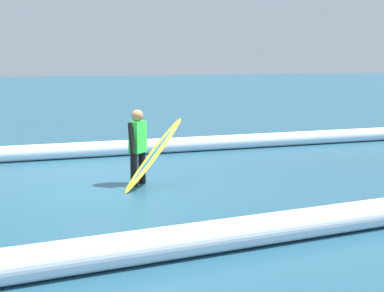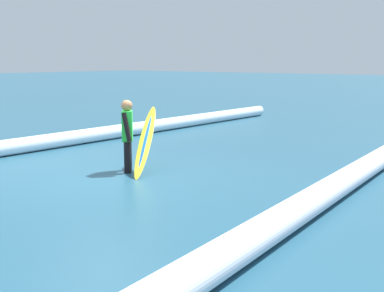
# 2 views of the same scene
# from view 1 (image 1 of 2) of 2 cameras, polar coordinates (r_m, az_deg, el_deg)

# --- Properties ---
(ground_plane) EXTENTS (138.50, 138.50, 0.00)m
(ground_plane) POSITION_cam_1_polar(r_m,az_deg,el_deg) (11.08, -8.76, -3.94)
(ground_plane) COLOR #214E64
(surfer) EXTENTS (0.41, 0.46, 1.43)m
(surfer) POSITION_cam_1_polar(r_m,az_deg,el_deg) (11.02, -5.31, 0.25)
(surfer) COLOR black
(surfer) RESTS_ON ground_plane
(surfboard) EXTENTS (1.46, 0.97, 1.25)m
(surfboard) POSITION_cam_1_polar(r_m,az_deg,el_deg) (10.87, -3.73, -0.81)
(surfboard) COLOR yellow
(surfboard) RESTS_ON ground_plane
(wave_crest_foreground) EXTENTS (23.84, 0.69, 0.38)m
(wave_crest_foreground) POSITION_cam_1_polar(r_m,az_deg,el_deg) (14.20, -14.12, -0.58)
(wave_crest_foreground) COLOR white
(wave_crest_foreground) RESTS_ON ground_plane
(wave_crest_midground) EXTENTS (15.26, 1.51, 0.40)m
(wave_crest_midground) POSITION_cam_1_polar(r_m,az_deg,el_deg) (8.01, 11.25, -7.37)
(wave_crest_midground) COLOR white
(wave_crest_midground) RESTS_ON ground_plane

